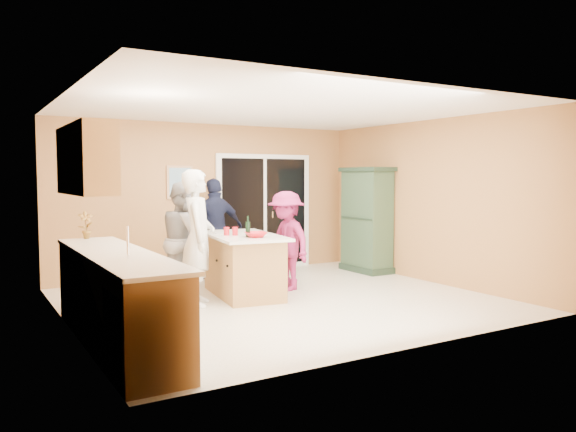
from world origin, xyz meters
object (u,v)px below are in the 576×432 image
woman_white (198,238)px  woman_navy (215,229)px  kitchen_island (243,267)px  woman_grey (185,240)px  green_hutch (367,221)px  woman_magenta (286,241)px

woman_white → woman_navy: bearing=-5.0°
kitchen_island → woman_grey: bearing=168.0°
green_hutch → woman_magenta: 2.17m
woman_white → woman_navy: woman_white is taller
green_hutch → woman_grey: bearing=-173.2°
woman_white → woman_grey: woman_white is taller
woman_white → woman_magenta: bearing=-54.9°
woman_grey → woman_navy: 1.49m
green_hutch → woman_grey: 3.59m
woman_white → woman_grey: 0.53m
green_hutch → woman_white: size_ratio=1.04×
green_hutch → woman_navy: bearing=164.7°
kitchen_island → green_hutch: green_hutch is taller
kitchen_island → green_hutch: (2.79, 0.70, 0.50)m
green_hutch → woman_white: bearing=-165.1°
woman_grey → green_hutch: bearing=-70.0°
kitchen_island → woman_grey: 0.91m
woman_navy → woman_magenta: (0.55, -1.39, -0.10)m
green_hutch → woman_white: green_hutch is taller
woman_navy → green_hutch: bearing=161.9°
woman_grey → woman_magenta: woman_grey is taller
woman_grey → woman_magenta: bearing=-86.3°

